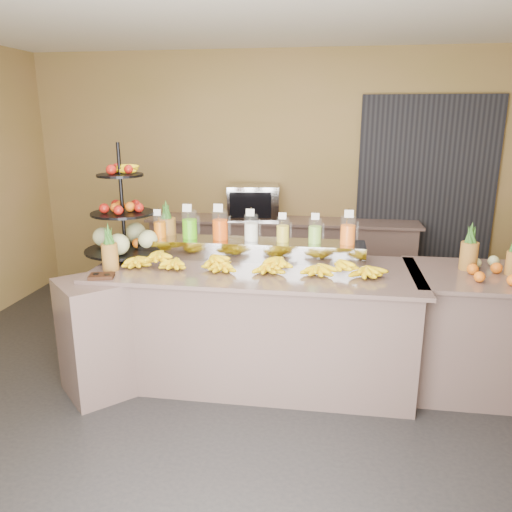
% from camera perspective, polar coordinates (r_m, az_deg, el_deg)
% --- Properties ---
extents(ground, '(6.00, 6.00, 0.00)m').
position_cam_1_polar(ground, '(3.98, -0.63, -15.59)').
color(ground, black).
rests_on(ground, ground).
extents(room_envelope, '(6.04, 5.02, 2.82)m').
position_cam_1_polar(room_envelope, '(4.17, 3.67, 13.03)').
color(room_envelope, olive).
rests_on(room_envelope, ground).
extents(buffet_counter, '(2.75, 1.25, 0.93)m').
position_cam_1_polar(buffet_counter, '(4.01, -1.70, -7.84)').
color(buffet_counter, gray).
rests_on(buffet_counter, ground).
extents(right_counter, '(1.08, 0.88, 0.93)m').
position_cam_1_polar(right_counter, '(4.24, 23.85, -7.86)').
color(right_counter, gray).
rests_on(right_counter, ground).
extents(back_ledge, '(3.10, 0.55, 0.93)m').
position_cam_1_polar(back_ledge, '(5.86, 2.87, -0.23)').
color(back_ledge, gray).
rests_on(back_ledge, ground).
extents(pitcher_tray, '(1.85, 0.30, 0.15)m').
position_cam_1_polar(pitcher_tray, '(4.13, -0.54, 0.78)').
color(pitcher_tray, gray).
rests_on(pitcher_tray, buffet_counter).
extents(juice_pitcher_orange_a, '(0.11, 0.11, 0.26)m').
position_cam_1_polar(juice_pitcher_orange_a, '(4.28, -10.94, 3.26)').
color(juice_pitcher_orange_a, silver).
rests_on(juice_pitcher_orange_a, pitcher_tray).
extents(juice_pitcher_green, '(0.13, 0.13, 0.31)m').
position_cam_1_polar(juice_pitcher_green, '(4.20, -7.59, 3.41)').
color(juice_pitcher_green, silver).
rests_on(juice_pitcher_green, pitcher_tray).
extents(juice_pitcher_orange_b, '(0.13, 0.14, 0.32)m').
position_cam_1_polar(juice_pitcher_orange_b, '(4.13, -4.12, 3.36)').
color(juice_pitcher_orange_b, silver).
rests_on(juice_pitcher_orange_b, pitcher_tray).
extents(juice_pitcher_milk, '(0.12, 0.12, 0.28)m').
position_cam_1_polar(juice_pitcher_milk, '(4.09, -0.55, 3.09)').
color(juice_pitcher_milk, silver).
rests_on(juice_pitcher_milk, pitcher_tray).
extents(juice_pitcher_lemon, '(0.11, 0.11, 0.26)m').
position_cam_1_polar(juice_pitcher_lemon, '(4.06, 3.08, 2.85)').
color(juice_pitcher_lemon, silver).
rests_on(juice_pitcher_lemon, pitcher_tray).
extents(juice_pitcher_lime, '(0.11, 0.11, 0.26)m').
position_cam_1_polar(juice_pitcher_lime, '(4.04, 6.76, 2.74)').
color(juice_pitcher_lime, silver).
rests_on(juice_pitcher_lime, pitcher_tray).
extents(juice_pitcher_orange_c, '(0.12, 0.13, 0.30)m').
position_cam_1_polar(juice_pitcher_orange_c, '(4.04, 10.45, 2.75)').
color(juice_pitcher_orange_c, silver).
rests_on(juice_pitcher_orange_c, pitcher_tray).
extents(banana_heap, '(2.00, 0.18, 0.17)m').
position_cam_1_polar(banana_heap, '(3.79, -1.09, -0.61)').
color(banana_heap, '#FFE80C').
rests_on(banana_heap, buffet_counter).
extents(fruit_stand, '(0.69, 0.69, 0.94)m').
position_cam_1_polar(fruit_stand, '(4.29, -14.30, 3.08)').
color(fruit_stand, black).
rests_on(fruit_stand, buffet_counter).
extents(condiment_caddy, '(0.20, 0.17, 0.03)m').
position_cam_1_polar(condiment_caddy, '(3.80, -17.23, -2.21)').
color(condiment_caddy, black).
rests_on(condiment_caddy, buffet_counter).
extents(pineapple_left_a, '(0.12, 0.12, 0.37)m').
position_cam_1_polar(pineapple_left_a, '(3.94, -16.37, 0.33)').
color(pineapple_left_a, brown).
rests_on(pineapple_left_a, buffet_counter).
extents(pineapple_left_b, '(0.16, 0.16, 0.45)m').
position_cam_1_polar(pineapple_left_b, '(4.40, -10.14, 2.77)').
color(pineapple_left_b, brown).
rests_on(pineapple_left_b, buffet_counter).
extents(right_fruit_pile, '(0.40, 0.39, 0.21)m').
position_cam_1_polar(right_fruit_pile, '(4.06, 25.28, -1.09)').
color(right_fruit_pile, brown).
rests_on(right_fruit_pile, right_counter).
extents(oven_warmer, '(0.62, 0.47, 0.38)m').
position_cam_1_polar(oven_warmer, '(5.75, -0.30, 6.19)').
color(oven_warmer, gray).
rests_on(oven_warmer, back_ledge).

